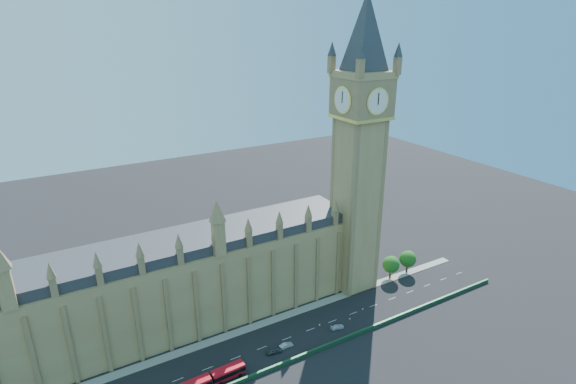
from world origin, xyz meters
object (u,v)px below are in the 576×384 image
car_white (337,327)px  red_bus (209,381)px  car_grey (274,350)px  car_silver (286,345)px

car_white → red_bus: bearing=100.8°
car_grey → car_white: car_grey is taller
red_bus → car_white: red_bus is taller
car_grey → red_bus: bearing=104.7°
car_silver → red_bus: bearing=97.8°
red_bus → car_grey: bearing=5.1°
car_grey → car_silver: size_ratio=1.15×
car_white → car_grey: bearing=97.1°
car_silver → car_white: car_silver is taller
car_grey → car_white: (21.22, -0.16, -0.17)m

